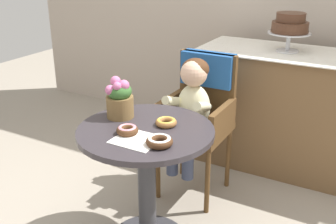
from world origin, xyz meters
TOP-DOWN VIEW (x-y plane):
  - cafe_table at (0.00, 0.00)m, footprint 0.72×0.72m
  - wicker_chair at (0.00, 0.70)m, footprint 0.42×0.45m
  - seated_child at (0.00, 0.54)m, footprint 0.27×0.32m
  - paper_napkin at (0.03, -0.14)m, footprint 0.23×0.20m
  - donut_front at (0.07, 0.09)m, footprint 0.11×0.11m
  - donut_mid at (-0.05, -0.10)m, footprint 0.11×0.11m
  - donut_side at (0.16, -0.13)m, footprint 0.13×0.13m
  - flower_vase at (-0.21, 0.07)m, footprint 0.15×0.15m
  - display_counter at (0.55, 1.30)m, footprint 1.56×0.62m
  - tiered_cake_stand at (0.39, 1.30)m, footprint 0.30×0.30m

SIDE VIEW (x-z plane):
  - display_counter at x=0.55m, z-range 0.00..0.90m
  - cafe_table at x=0.00m, z-range 0.15..0.87m
  - wicker_chair at x=0.00m, z-range 0.16..1.12m
  - seated_child at x=0.00m, z-range 0.31..1.04m
  - paper_napkin at x=0.03m, z-range 0.72..0.72m
  - donut_front at x=0.07m, z-range 0.72..0.76m
  - donut_mid at x=-0.05m, z-range 0.72..0.76m
  - donut_side at x=0.16m, z-range 0.72..0.76m
  - flower_vase at x=-0.21m, z-range 0.71..0.95m
  - tiered_cake_stand at x=0.39m, z-range 0.95..1.22m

